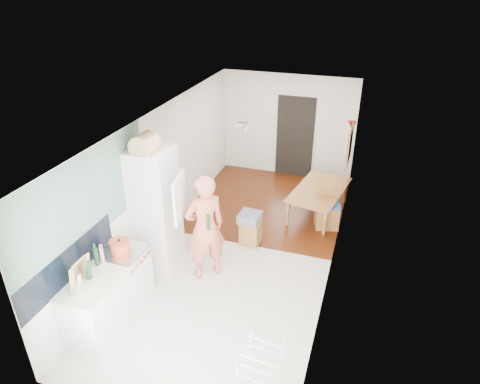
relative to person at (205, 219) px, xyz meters
The scene contains 32 objects.
room_shell 0.92m from the person, 66.02° to the left, with size 3.20×7.00×2.50m, color white, non-canonical shape.
floor 1.42m from the person, 66.02° to the left, with size 3.20×7.00×0.01m, color beige.
wood_floor_overlay 2.92m from the person, 82.15° to the left, with size 3.20×3.30×0.01m, color #502808.
sage_wall_panel 1.85m from the person, 136.24° to the right, with size 0.02×3.00×1.30m, color slate.
tile_splashback 2.11m from the person, 125.26° to the right, with size 0.02×1.90×0.50m, color black.
doorway_recess 4.35m from the person, 82.47° to the left, with size 0.90×0.04×2.00m, color black.
base_cabinet 2.06m from the person, 118.42° to the right, with size 0.60×0.90×0.86m, color white.
worktop 1.96m from the person, 118.42° to the right, with size 0.62×0.92×0.06m, color beige.
range_cooker 1.49m from the person, 133.84° to the right, with size 0.60×0.60×0.88m, color white.
cooker_top 1.36m from the person, 133.84° to the right, with size 0.60×0.60×0.04m, color silver.
fridge_housing 0.90m from the person, behind, with size 0.66×0.66×2.15m, color white.
fridge_door 0.60m from the person, 139.42° to the right, with size 0.56×0.04×0.70m, color white.
fridge_interior 0.75m from the person, behind, with size 0.02×0.52×0.66m, color white.
pinboard 3.39m from the person, 54.48° to the left, with size 0.03×0.90×0.70m, color tan.
pinboard_frame 3.38m from the person, 54.69° to the left, with size 0.01×0.94×0.74m, color #AD6E3B.
wall_sconce 3.94m from the person, 60.54° to the left, with size 0.18×0.18×0.16m, color maroon.
person is the anchor object (origin of this frame).
dining_table 3.11m from the person, 59.93° to the left, with size 1.42×0.79×0.50m, color #AD6E3B.
dining_chair 2.81m from the person, 51.68° to the left, with size 0.44×0.44×1.05m, color #AD6E3B, non-canonical shape.
stool 1.48m from the person, 68.63° to the left, with size 0.35×0.35×0.46m, color #AD6E3B, non-canonical shape.
grey_drape 1.32m from the person, 70.05° to the left, with size 0.38×0.38×0.17m, color slate.
drying_rack 2.59m from the person, 53.11° to the right, with size 0.41×0.37×0.80m, color white, non-canonical shape.
bread_bin 1.47m from the person, behind, with size 0.39×0.37×0.20m, color tan, non-canonical shape.
red_casserole 1.36m from the person, 134.56° to the right, with size 0.30×0.30×0.18m, color #D0482A.
steel_pan 2.14m from the person, 117.96° to the right, with size 0.20×0.20×0.10m, color silver.
held_bottle 0.24m from the person, 52.35° to the right, with size 0.06×0.06×0.26m, color #143B1E.
bottle_a 1.93m from the person, 121.12° to the right, with size 0.07×0.07×0.30m, color #143B1E.
bottle_b 1.73m from the person, 128.34° to the right, with size 0.06×0.06×0.28m, color #143B1E.
bottle_c 2.10m from the person, 118.87° to the right, with size 0.09×0.09×0.21m, color silver.
pepper_mill_front 1.65m from the person, 128.28° to the right, with size 0.06×0.06×0.21m, color tan.
pepper_mill_back 1.64m from the person, 130.82° to the right, with size 0.06×0.06×0.21m, color tan.
chopping_boards 2.07m from the person, 118.89° to the right, with size 0.04×0.31×0.42m, color tan, non-canonical shape.
Camera 1 is at (1.98, -6.17, 4.63)m, focal length 32.00 mm.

